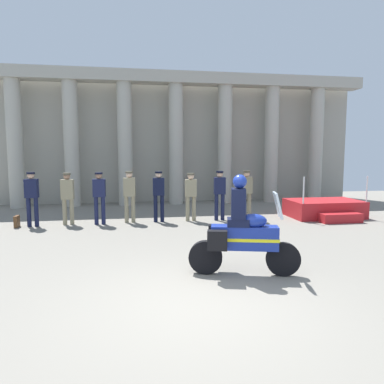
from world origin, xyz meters
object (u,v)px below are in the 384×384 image
(officer_in_row_5, at_px, (191,193))
(officer_in_row_3, at_px, (130,192))
(reviewing_stand, at_px, (325,209))
(officer_in_row_0, at_px, (32,195))
(officer_in_row_7, at_px, (246,191))
(motorcycle_with_rider, at_px, (241,233))
(briefcase_on_ground, at_px, (17,222))
(officer_in_row_6, at_px, (220,191))
(officer_in_row_1, at_px, (68,194))
(officer_in_row_2, at_px, (99,194))
(officer_in_row_4, at_px, (159,192))

(officer_in_row_5, bearing_deg, officer_in_row_3, 3.02)
(reviewing_stand, xyz_separation_m, officer_in_row_0, (-9.86, 0.00, 0.72))
(officer_in_row_7, bearing_deg, motorcycle_with_rider, 75.41)
(briefcase_on_ground, bearing_deg, officer_in_row_7, 0.45)
(officer_in_row_5, distance_m, briefcase_on_ground, 5.54)
(officer_in_row_0, height_order, motorcycle_with_rider, motorcycle_with_rider)
(motorcycle_with_rider, relative_size, briefcase_on_ground, 5.70)
(reviewing_stand, distance_m, officer_in_row_6, 3.93)
(officer_in_row_3, height_order, officer_in_row_5, officer_in_row_3)
(officer_in_row_0, bearing_deg, officer_in_row_7, -174.91)
(officer_in_row_0, distance_m, officer_in_row_7, 6.94)
(officer_in_row_7, height_order, motorcycle_with_rider, motorcycle_with_rider)
(reviewing_stand, bearing_deg, officer_in_row_3, 178.69)
(officer_in_row_1, relative_size, officer_in_row_5, 1.03)
(officer_in_row_2, distance_m, officer_in_row_7, 4.91)
(officer_in_row_3, height_order, briefcase_on_ground, officer_in_row_3)
(officer_in_row_6, bearing_deg, officer_in_row_7, -176.09)
(officer_in_row_2, xyz_separation_m, officer_in_row_7, (4.91, 0.03, 0.00))
(officer_in_row_5, distance_m, officer_in_row_6, 0.99)
(officer_in_row_5, bearing_deg, officer_in_row_2, 6.35)
(officer_in_row_3, xyz_separation_m, officer_in_row_6, (3.01, -0.10, -0.00))
(officer_in_row_5, bearing_deg, officer_in_row_1, 4.08)
(officer_in_row_4, distance_m, officer_in_row_5, 1.07)
(reviewing_stand, xyz_separation_m, officer_in_row_2, (-7.83, 0.01, 0.70))
(officer_in_row_2, relative_size, officer_in_row_7, 1.00)
(officer_in_row_1, height_order, officer_in_row_7, officer_in_row_7)
(officer_in_row_4, bearing_deg, officer_in_row_5, -176.67)
(officer_in_row_4, bearing_deg, briefcase_on_ground, 6.51)
(officer_in_row_0, distance_m, briefcase_on_ground, 0.95)
(officer_in_row_0, xyz_separation_m, officer_in_row_2, (2.03, 0.01, -0.02))
(reviewing_stand, xyz_separation_m, officer_in_row_4, (-5.93, 0.12, 0.70))
(officer_in_row_0, bearing_deg, briefcase_on_ground, 6.84)
(reviewing_stand, xyz_separation_m, officer_in_row_1, (-8.82, 0.14, 0.69))
(officer_in_row_0, distance_m, officer_in_row_5, 5.01)
(officer_in_row_3, bearing_deg, officer_in_row_2, 13.37)
(reviewing_stand, relative_size, officer_in_row_0, 1.46)
(officer_in_row_4, distance_m, motorcycle_with_rider, 5.53)
(officer_in_row_4, bearing_deg, motorcycle_with_rider, 106.56)
(reviewing_stand, distance_m, officer_in_row_3, 6.92)
(officer_in_row_0, distance_m, officer_in_row_1, 1.05)
(officer_in_row_6, relative_size, officer_in_row_7, 1.00)
(officer_in_row_2, xyz_separation_m, officer_in_row_4, (1.90, 0.11, 0.00))
(reviewing_stand, height_order, briefcase_on_ground, reviewing_stand)
(officer_in_row_2, bearing_deg, officer_in_row_0, 4.98)
(officer_in_row_1, xyz_separation_m, motorcycle_with_rider, (4.03, -5.43, -0.19))
(officer_in_row_1, relative_size, officer_in_row_7, 0.99)
(officer_in_row_4, distance_m, briefcase_on_ground, 4.48)
(officer_in_row_1, relative_size, officer_in_row_3, 0.98)
(officer_in_row_3, bearing_deg, officer_in_row_7, -176.86)
(officer_in_row_0, relative_size, officer_in_row_7, 1.01)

